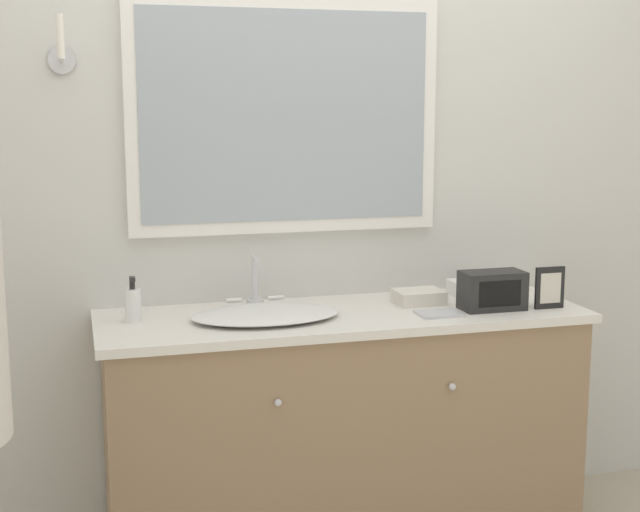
% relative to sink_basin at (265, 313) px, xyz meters
% --- Properties ---
extents(wall_back, '(8.00, 0.18, 2.55)m').
position_rel_sink_basin_xyz_m(wall_back, '(0.28, 0.32, 0.42)').
color(wall_back, silver).
rests_on(wall_back, ground_plane).
extents(vanity_counter, '(1.68, 0.55, 0.85)m').
position_rel_sink_basin_xyz_m(vanity_counter, '(0.28, 0.02, -0.44)').
color(vanity_counter, '#937556').
rests_on(vanity_counter, ground_plane).
extents(sink_basin, '(0.50, 0.37, 0.19)m').
position_rel_sink_basin_xyz_m(sink_basin, '(0.00, 0.00, 0.00)').
color(sink_basin, white).
rests_on(sink_basin, vanity_counter).
extents(soap_bottle, '(0.05, 0.05, 0.15)m').
position_rel_sink_basin_xyz_m(soap_bottle, '(-0.43, 0.07, 0.04)').
color(soap_bottle, white).
rests_on(soap_bottle, vanity_counter).
extents(appliance_box, '(0.22, 0.12, 0.13)m').
position_rel_sink_basin_xyz_m(appliance_box, '(0.79, -0.08, 0.05)').
color(appliance_box, black).
rests_on(appliance_box, vanity_counter).
extents(picture_frame, '(0.11, 0.01, 0.15)m').
position_rel_sink_basin_xyz_m(picture_frame, '(0.99, -0.12, 0.05)').
color(picture_frame, black).
rests_on(picture_frame, vanity_counter).
extents(hand_towel_near_sink, '(0.16, 0.11, 0.05)m').
position_rel_sink_basin_xyz_m(hand_towel_near_sink, '(0.83, 0.17, 0.01)').
color(hand_towel_near_sink, white).
rests_on(hand_towel_near_sink, vanity_counter).
extents(hand_towel_far_corner, '(0.17, 0.13, 0.05)m').
position_rel_sink_basin_xyz_m(hand_towel_far_corner, '(0.58, 0.08, 0.01)').
color(hand_towel_far_corner, silver).
rests_on(hand_towel_far_corner, vanity_counter).
extents(metal_tray, '(0.14, 0.11, 0.01)m').
position_rel_sink_basin_xyz_m(metal_tray, '(0.58, -0.11, -0.01)').
color(metal_tray, silver).
rests_on(metal_tray, vanity_counter).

